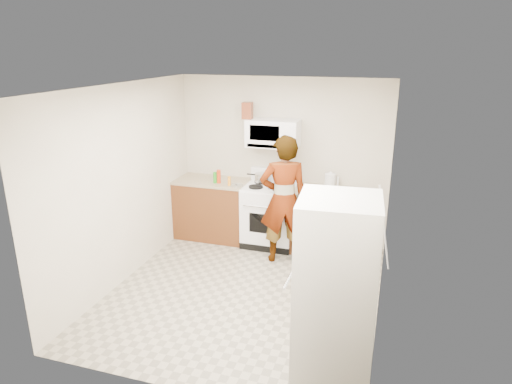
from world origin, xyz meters
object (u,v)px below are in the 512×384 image
at_px(kettle, 330,181).
at_px(saucepan, 262,178).
at_px(person, 284,200).
at_px(fridge, 335,288).
at_px(gas_range, 270,214).
at_px(microwave, 273,133).

relative_size(kettle, saucepan, 0.88).
xyz_separation_m(person, fridge, (1.00, -2.09, -0.05)).
relative_size(person, kettle, 9.11).
height_order(person, kettle, person).
xyz_separation_m(gas_range, fridge, (1.33, -2.57, 0.36)).
relative_size(person, fridge, 1.06).
bearing_deg(person, fridge, 94.65).
xyz_separation_m(gas_range, saucepan, (-0.15, 0.10, 0.53)).
bearing_deg(saucepan, microwave, 10.60).
bearing_deg(gas_range, fridge, -62.69).
height_order(fridge, kettle, fridge).
distance_m(gas_range, microwave, 1.22).
xyz_separation_m(gas_range, kettle, (0.86, 0.20, 0.55)).
bearing_deg(microwave, saucepan, -169.40).
xyz_separation_m(kettle, saucepan, (-1.01, -0.10, -0.02)).
bearing_deg(kettle, gas_range, -171.35).
relative_size(gas_range, fridge, 0.66).
bearing_deg(microwave, person, -62.01).
height_order(gas_range, person, person).
bearing_deg(gas_range, microwave, 90.00).
xyz_separation_m(microwave, saucepan, (-0.15, -0.03, -0.68)).
bearing_deg(fridge, saucepan, 114.76).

